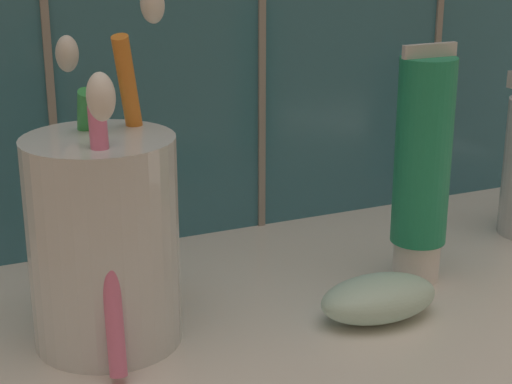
{
  "coord_description": "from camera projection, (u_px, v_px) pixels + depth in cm",
  "views": [
    {
      "loc": [
        -22.84,
        -38.24,
        24.4
      ],
      "look_at": [
        -5.34,
        1.26,
        9.92
      ],
      "focal_mm": 60.0,
      "sensor_mm": 36.0,
      "label": 1
    }
  ],
  "objects": [
    {
      "name": "sink_counter",
      "position": [
        349.0,
        333.0,
        0.49
      ],
      "size": [
        58.55,
        32.38,
        2.0
      ],
      "primitive_type": "cube",
      "color": "silver",
      "rests_on": "ground"
    },
    {
      "name": "soap_bar",
      "position": [
        379.0,
        298.0,
        0.49
      ],
      "size": [
        7.13,
        4.12,
        2.5
      ],
      "primitive_type": "ellipsoid",
      "color": "silver",
      "rests_on": "sink_counter"
    },
    {
      "name": "toothbrush_cup",
      "position": [
        104.0,
        236.0,
        0.45
      ],
      "size": [
        9.75,
        13.99,
        18.57
      ],
      "color": "silver",
      "rests_on": "sink_counter"
    },
    {
      "name": "toothpaste_tube",
      "position": [
        422.0,
        166.0,
        0.52
      ],
      "size": [
        3.61,
        3.43,
        14.82
      ],
      "color": "white",
      "rests_on": "sink_counter"
    }
  ]
}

